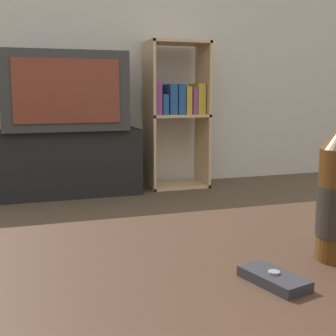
# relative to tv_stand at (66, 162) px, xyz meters

# --- Properties ---
(back_wall) EXTENTS (8.00, 0.05, 2.60)m
(back_wall) POSITION_rel_tv_stand_xyz_m (-0.16, 0.26, 1.07)
(back_wall) COLOR beige
(back_wall) RESTS_ON ground_plane
(coffee_table) EXTENTS (1.24, 0.66, 0.48)m
(coffee_table) POSITION_rel_tv_stand_xyz_m (-0.16, -2.77, 0.17)
(coffee_table) COLOR #332116
(coffee_table) RESTS_ON ground_plane
(tv_stand) EXTENTS (1.03, 0.36, 0.47)m
(tv_stand) POSITION_rel_tv_stand_xyz_m (0.00, 0.00, 0.00)
(tv_stand) COLOR black
(tv_stand) RESTS_ON ground_plane
(television) EXTENTS (0.83, 0.46, 0.53)m
(television) POSITION_rel_tv_stand_xyz_m (0.00, -0.00, 0.50)
(television) COLOR #2D2D2D
(television) RESTS_ON tv_stand
(bookshelf) EXTENTS (0.45, 0.30, 1.10)m
(bookshelf) POSITION_rel_tv_stand_xyz_m (0.84, 0.04, 0.36)
(bookshelf) COLOR tan
(bookshelf) RESTS_ON ground_plane
(cell_phone) EXTENTS (0.07, 0.10, 0.02)m
(cell_phone) POSITION_rel_tv_stand_xyz_m (-0.04, -2.82, 0.25)
(cell_phone) COLOR #232328
(cell_phone) RESTS_ON coffee_table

